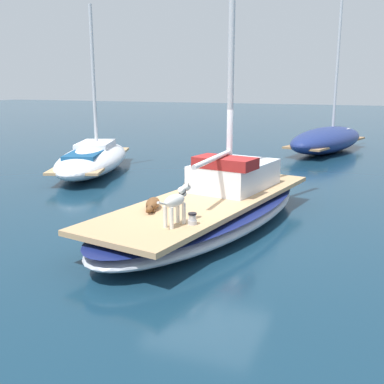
{
  "coord_description": "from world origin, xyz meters",
  "views": [
    {
      "loc": [
        3.26,
        -9.13,
        3.09
      ],
      "look_at": [
        0.0,
        -1.0,
        1.01
      ],
      "focal_mm": 43.26,
      "sensor_mm": 36.0,
      "label": 1
    }
  ],
  "objects_px": {
    "dog_brown": "(153,204)",
    "sailboat_main": "(209,212)",
    "deck_winch": "(192,219)",
    "moored_boat_far_astern": "(327,139)",
    "dog_white": "(176,202)",
    "moored_boat_port_side": "(93,158)"
  },
  "relations": [
    {
      "from": "sailboat_main",
      "to": "dog_white",
      "type": "bearing_deg",
      "value": -86.55
    },
    {
      "from": "moored_boat_port_side",
      "to": "deck_winch",
      "type": "bearing_deg",
      "value": -45.4
    },
    {
      "from": "sailboat_main",
      "to": "moored_boat_far_astern",
      "type": "xyz_separation_m",
      "value": [
        1.16,
        12.51,
        0.26
      ]
    },
    {
      "from": "dog_brown",
      "to": "sailboat_main",
      "type": "bearing_deg",
      "value": 61.08
    },
    {
      "from": "deck_winch",
      "to": "moored_boat_port_side",
      "type": "bearing_deg",
      "value": 134.6
    },
    {
      "from": "deck_winch",
      "to": "moored_boat_far_astern",
      "type": "bearing_deg",
      "value": 86.88
    },
    {
      "from": "moored_boat_port_side",
      "to": "moored_boat_far_astern",
      "type": "relative_size",
      "value": 0.82
    },
    {
      "from": "dog_white",
      "to": "moored_boat_port_side",
      "type": "bearing_deg",
      "value": 132.89
    },
    {
      "from": "deck_winch",
      "to": "dog_brown",
      "type": "bearing_deg",
      "value": 150.19
    },
    {
      "from": "dog_white",
      "to": "deck_winch",
      "type": "xyz_separation_m",
      "value": [
        0.25,
        0.13,
        -0.32
      ]
    },
    {
      "from": "sailboat_main",
      "to": "moored_boat_far_astern",
      "type": "height_order",
      "value": "moored_boat_far_astern"
    },
    {
      "from": "sailboat_main",
      "to": "deck_winch",
      "type": "distance_m",
      "value": 2.0
    },
    {
      "from": "dog_brown",
      "to": "deck_winch",
      "type": "xyz_separation_m",
      "value": [
        1.09,
        -0.63,
        -0.01
      ]
    },
    {
      "from": "sailboat_main",
      "to": "dog_white",
      "type": "relative_size",
      "value": 8.12
    },
    {
      "from": "deck_winch",
      "to": "moored_boat_port_side",
      "type": "distance_m",
      "value": 9.05
    },
    {
      "from": "sailboat_main",
      "to": "dog_white",
      "type": "distance_m",
      "value": 2.18
    },
    {
      "from": "moored_boat_port_side",
      "to": "moored_boat_far_astern",
      "type": "bearing_deg",
      "value": 48.23
    },
    {
      "from": "sailboat_main",
      "to": "dog_brown",
      "type": "height_order",
      "value": "dog_brown"
    },
    {
      "from": "moored_boat_far_astern",
      "to": "sailboat_main",
      "type": "bearing_deg",
      "value": -95.31
    },
    {
      "from": "dog_white",
      "to": "dog_brown",
      "type": "bearing_deg",
      "value": 138.17
    },
    {
      "from": "dog_white",
      "to": "sailboat_main",
      "type": "bearing_deg",
      "value": 93.45
    },
    {
      "from": "sailboat_main",
      "to": "moored_boat_port_side",
      "type": "distance_m",
      "value": 7.49
    }
  ]
}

